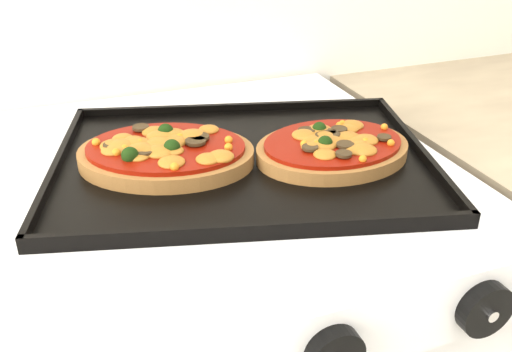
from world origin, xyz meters
name	(u,v)px	position (x,y,z in m)	size (l,w,h in m)	color
control_panel	(318,341)	(-0.03, 1.39, 0.85)	(0.60, 0.02, 0.09)	white
knob_right	(485,309)	(0.16, 1.37, 0.85)	(0.06, 0.06, 0.02)	black
baking_tray	(243,158)	(0.00, 1.67, 0.92)	(0.49, 0.36, 0.02)	black
pizza_left	(166,152)	(-0.10, 1.69, 0.94)	(0.23, 0.17, 0.03)	#925C32
pizza_right	(333,147)	(0.11, 1.63, 0.94)	(0.21, 0.16, 0.03)	#925C32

